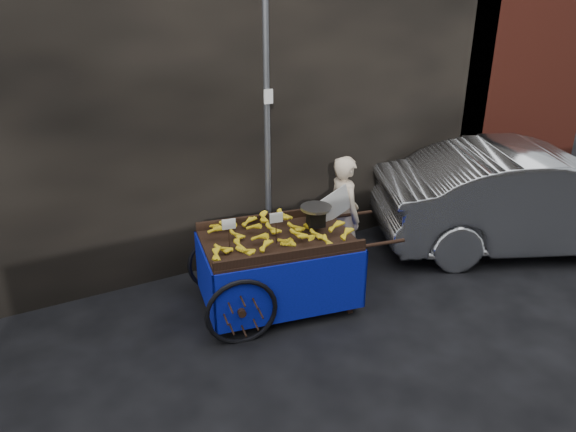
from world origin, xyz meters
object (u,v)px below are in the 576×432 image
banana_cart (273,246)px  parked_car (536,198)px  plastic_bag (335,284)px  vendor (344,215)px

banana_cart → parked_car: parked_car is taller
plastic_bag → parked_car: parked_car is taller
plastic_bag → vendor: bearing=48.5°
banana_cart → vendor: size_ratio=1.58×
vendor → plastic_bag: 0.96m
vendor → parked_car: vendor is taller
plastic_bag → parked_car: bearing=-3.3°
vendor → parked_car: 3.00m
vendor → parked_car: size_ratio=0.36×
banana_cart → parked_car: bearing=5.5°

